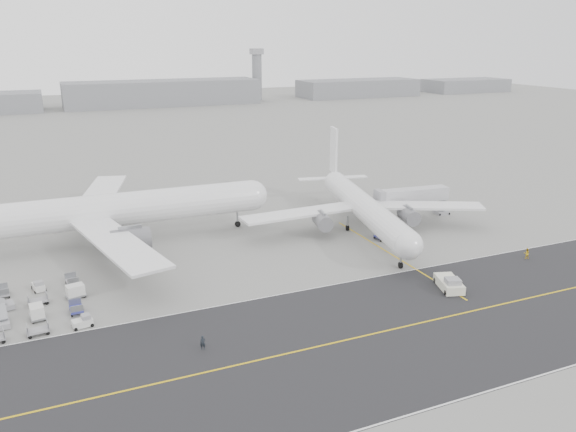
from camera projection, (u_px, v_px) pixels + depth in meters
name	position (u px, v px, depth m)	size (l,w,h in m)	color
ground	(242.00, 295.00, 84.83)	(700.00, 700.00, 0.00)	gray
taxiway	(326.00, 345.00, 70.95)	(220.00, 59.00, 0.03)	#272729
horizon_buildings	(147.00, 106.00, 323.93)	(520.00, 28.00, 28.00)	gray
control_tower	(257.00, 73.00, 349.69)	(7.00, 7.00, 31.25)	gray
airliner_a	(106.00, 211.00, 104.57)	(63.99, 63.25, 22.06)	white
airliner_b	(363.00, 206.00, 112.11)	(49.14, 50.17, 17.50)	white
pushback_tug	(449.00, 284.00, 86.45)	(4.60, 8.05, 2.28)	silver
jet_bridge	(413.00, 197.00, 120.56)	(17.53, 4.85, 6.56)	gray
gse_cluster	(39.00, 311.00, 79.78)	(18.41, 22.69, 2.14)	gray
stray_dolly	(381.00, 240.00, 108.08)	(1.59, 2.58, 1.59)	silver
ground_crew_a	(203.00, 343.00, 69.62)	(0.69, 0.45, 1.89)	black
ground_crew_b	(527.00, 253.00, 98.50)	(0.94, 0.73, 1.94)	gold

